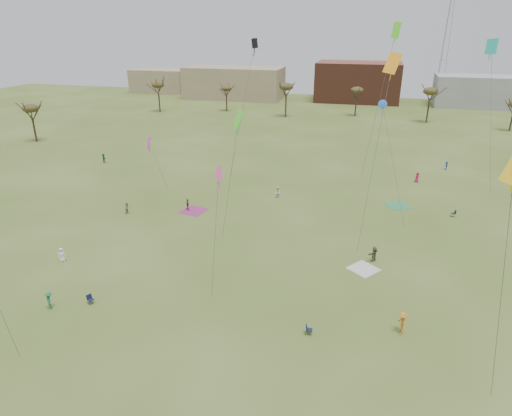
% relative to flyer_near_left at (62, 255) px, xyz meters
% --- Properties ---
extents(ground, '(260.00, 260.00, 0.00)m').
position_rel_flyer_near_left_xyz_m(ground, '(19.38, -5.28, -0.79)').
color(ground, '#41581B').
rests_on(ground, ground).
extents(flyer_near_left, '(0.92, 0.86, 1.57)m').
position_rel_flyer_near_left_xyz_m(flyer_near_left, '(0.00, 0.00, 0.00)').
color(flyer_near_left, white).
rests_on(flyer_near_left, ground).
extents(flyer_near_center, '(1.13, 1.15, 1.59)m').
position_rel_flyer_near_left_xyz_m(flyer_near_center, '(4.33, -7.38, 0.01)').
color(flyer_near_center, '#216343').
rests_on(flyer_near_center, ground).
extents(spectator_fore_b, '(0.76, 0.86, 1.49)m').
position_rel_flyer_near_left_xyz_m(spectator_fore_b, '(0.04, 13.27, -0.04)').
color(spectator_fore_b, '#837153').
rests_on(spectator_fore_b, ground).
extents(spectator_fore_c, '(1.35, 1.57, 1.70)m').
position_rel_flyer_near_left_xyz_m(spectator_fore_c, '(31.76, 8.56, 0.06)').
color(spectator_fore_c, brown).
rests_on(spectator_fore_c, ground).
extents(flyer_mid_b, '(1.01, 1.36, 1.87)m').
position_rel_flyer_near_left_xyz_m(flyer_mid_b, '(34.14, -2.86, 0.15)').
color(flyer_mid_b, orange).
rests_on(flyer_mid_b, ground).
extents(spectator_mid_d, '(0.56, 1.00, 1.60)m').
position_rel_flyer_near_left_xyz_m(spectator_mid_d, '(7.31, 16.32, 0.01)').
color(spectator_mid_d, '#863861').
rests_on(spectator_mid_d, ground).
extents(spectator_mid_e, '(0.93, 0.81, 1.64)m').
position_rel_flyer_near_left_xyz_m(spectator_mid_e, '(18.08, 23.83, 0.03)').
color(spectator_mid_e, silver).
rests_on(spectator_mid_e, ground).
extents(flyer_far_a, '(1.42, 1.39, 1.62)m').
position_rel_flyer_near_left_xyz_m(flyer_far_a, '(-16.06, 32.90, 0.02)').
color(flyer_far_a, '#257131').
rests_on(flyer_far_a, ground).
extents(flyer_far_b, '(0.93, 0.83, 1.60)m').
position_rel_flyer_near_left_xyz_m(flyer_far_b, '(37.92, 36.23, 0.01)').
color(flyer_far_b, '#BC2051').
rests_on(flyer_far_b, ground).
extents(flyer_far_c, '(0.67, 1.00, 1.44)m').
position_rel_flyer_near_left_xyz_m(flyer_far_c, '(43.21, 44.30, -0.07)').
color(flyer_far_c, navy).
rests_on(flyer_far_c, ground).
extents(blanket_cream, '(3.65, 3.65, 0.03)m').
position_rel_flyer_near_left_xyz_m(blanket_cream, '(30.84, 6.57, -0.78)').
color(blanket_cream, silver).
rests_on(blanket_cream, ground).
extents(blanket_plum, '(3.60, 3.60, 0.03)m').
position_rel_flyer_near_left_xyz_m(blanket_plum, '(8.15, 16.24, -0.78)').
color(blanket_plum, '#942D6F').
rests_on(blanket_plum, ground).
extents(blanket_olive, '(4.14, 4.14, 0.03)m').
position_rel_flyer_near_left_xyz_m(blanket_olive, '(34.77, 25.24, -0.78)').
color(blanket_olive, '#328B52').
rests_on(blanket_olive, ground).
extents(camp_chair_left, '(0.71, 0.69, 0.87)m').
position_rel_flyer_near_left_xyz_m(camp_chair_left, '(7.39, -5.91, -0.53)').
color(camp_chair_left, '#131736').
rests_on(camp_chair_left, ground).
extents(camp_chair_center, '(0.60, 0.55, 0.87)m').
position_rel_flyer_near_left_xyz_m(camp_chair_center, '(26.95, -5.04, -0.53)').
color(camp_chair_center, '#15193A').
rests_on(camp_chair_center, ground).
extents(camp_chair_right, '(0.63, 0.59, 0.87)m').
position_rel_flyer_near_left_xyz_m(camp_chair_right, '(41.59, 23.21, -0.53)').
color(camp_chair_right, '#121A33').
rests_on(camp_chair_right, ground).
extents(kites_aloft, '(47.35, 48.30, 22.56)m').
position_rel_flyer_near_left_xyz_m(kites_aloft, '(20.48, 16.16, 16.10)').
color(kites_aloft, orange).
rests_on(kites_aloft, ground).
extents(tree_line, '(117.44, 49.32, 8.91)m').
position_rel_flyer_near_left_xyz_m(tree_line, '(16.54, 73.85, 6.30)').
color(tree_line, '#3A2B1E').
rests_on(tree_line, ground).
extents(building_tan, '(32.00, 14.00, 10.00)m').
position_rel_flyer_near_left_xyz_m(building_tan, '(-15.62, 109.72, 4.21)').
color(building_tan, '#937F60').
rests_on(building_tan, ground).
extents(building_brick, '(26.00, 16.00, 12.00)m').
position_rel_flyer_near_left_xyz_m(building_brick, '(24.38, 114.72, 5.21)').
color(building_brick, brown).
rests_on(building_brick, ground).
extents(building_grey, '(24.00, 12.00, 9.00)m').
position_rel_flyer_near_left_xyz_m(building_grey, '(59.38, 112.72, 3.71)').
color(building_grey, gray).
rests_on(building_grey, ground).
extents(building_tan_west, '(20.00, 12.00, 8.00)m').
position_rel_flyer_near_left_xyz_m(building_tan_west, '(-45.62, 116.72, 3.21)').
color(building_tan_west, '#937F60').
rests_on(building_tan_west, ground).
extents(radio_tower, '(1.51, 1.72, 41.00)m').
position_rel_flyer_near_left_xyz_m(radio_tower, '(49.38, 119.72, 18.42)').
color(radio_tower, '#9EA3A8').
rests_on(radio_tower, ground).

